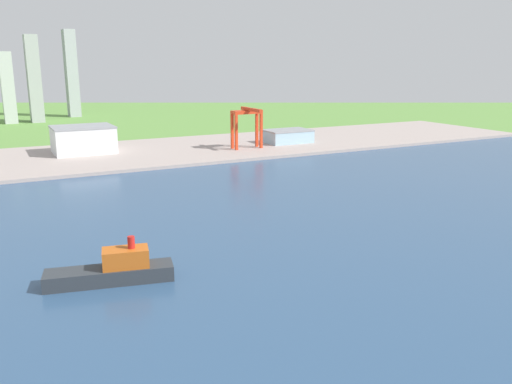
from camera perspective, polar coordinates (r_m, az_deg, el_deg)
ground_plane at (r=263.39m, az=-9.75°, el=-2.94°), size 2400.00×2400.00×0.00m
water_bay at (r=209.83m, az=-4.66°, el=-7.15°), size 840.00×360.00×0.15m
industrial_pier at (r=443.76m, az=-17.34°, el=3.61°), size 840.00×140.00×2.50m
container_barge at (r=192.98m, az=-14.97°, el=-8.11°), size 44.70×19.41×16.18m
port_crane_red at (r=454.20m, az=-0.93°, el=7.85°), size 26.02×34.33×35.09m
warehouse_main at (r=457.28m, az=-18.04°, el=5.39°), size 47.86×39.67×21.77m
warehouse_annex at (r=491.87m, az=3.39°, el=6.01°), size 41.87×28.23×11.88m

